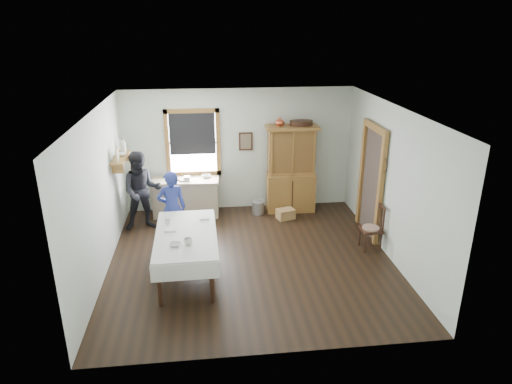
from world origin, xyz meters
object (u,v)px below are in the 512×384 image
(china_hutch, at_px, (291,169))
(spindle_chair, at_px, (371,227))
(pail, at_px, (258,207))
(figure_dark, at_px, (142,194))
(work_counter, at_px, (186,198))
(wicker_basket, at_px, (286,214))
(woman_blue, at_px, (172,211))
(dining_table, at_px, (187,255))

(china_hutch, relative_size, spindle_chair, 2.19)
(china_hutch, bearing_deg, pail, -168.16)
(china_hutch, relative_size, figure_dark, 1.28)
(work_counter, bearing_deg, spindle_chair, -26.29)
(work_counter, bearing_deg, wicker_basket, -8.09)
(pail, distance_m, wicker_basket, 0.66)
(work_counter, xyz_separation_m, spindle_chair, (3.46, -2.00, 0.03))
(figure_dark, bearing_deg, spindle_chair, -26.07)
(pail, distance_m, woman_blue, 2.25)
(work_counter, height_order, dining_table, work_counter)
(work_counter, bearing_deg, china_hutch, 4.62)
(spindle_chair, height_order, pail, spindle_chair)
(dining_table, xyz_separation_m, figure_dark, (-0.93, 1.98, 0.37))
(work_counter, relative_size, wicker_basket, 3.91)
(dining_table, xyz_separation_m, spindle_chair, (3.37, 0.56, 0.05))
(china_hutch, xyz_separation_m, woman_blue, (-2.52, -1.39, -0.29))
(spindle_chair, height_order, wicker_basket, spindle_chair)
(wicker_basket, xyz_separation_m, woman_blue, (-2.34, -0.91, 0.57))
(work_counter, bearing_deg, dining_table, -84.32)
(work_counter, distance_m, figure_dark, 1.08)
(china_hutch, relative_size, dining_table, 0.99)
(dining_table, bearing_deg, work_counter, 91.97)
(wicker_basket, bearing_deg, woman_blue, -158.72)
(work_counter, relative_size, dining_table, 0.74)
(pail, distance_m, figure_dark, 2.54)
(wicker_basket, height_order, figure_dark, figure_dark)
(woman_blue, bearing_deg, figure_dark, -60.26)
(china_hutch, bearing_deg, spindle_chair, -59.30)
(work_counter, height_order, spindle_chair, spindle_chair)
(spindle_chair, relative_size, figure_dark, 0.58)
(figure_dark, bearing_deg, woman_blue, -58.63)
(dining_table, bearing_deg, figure_dark, 115.09)
(dining_table, bearing_deg, spindle_chair, 9.47)
(china_hutch, height_order, woman_blue, china_hutch)
(pail, bearing_deg, dining_table, -121.17)
(spindle_chair, bearing_deg, china_hutch, 117.74)
(dining_table, relative_size, figure_dark, 1.29)
(dining_table, relative_size, woman_blue, 1.43)
(dining_table, bearing_deg, wicker_basket, 45.93)
(woman_blue, bearing_deg, dining_table, 94.26)
(woman_blue, relative_size, figure_dark, 0.90)
(spindle_chair, relative_size, pail, 3.09)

